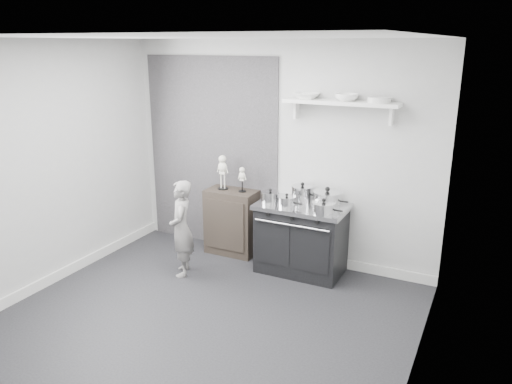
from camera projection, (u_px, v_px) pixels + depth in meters
ground at (204, 320)px, 4.98m from camera, size 4.00×4.00×0.00m
room_shell at (199, 156)px, 4.67m from camera, size 4.02×3.62×2.71m
wall_shelf at (341, 104)px, 5.50m from camera, size 1.30×0.26×0.24m
stove at (301, 238)px, 5.93m from camera, size 1.05×0.66×0.84m
side_cabinet at (232, 222)px, 6.47m from camera, size 0.65×0.38×0.85m
child at (182, 228)px, 5.81m from camera, size 0.45×0.50×1.15m
pot_front_left at (270, 197)px, 5.84m from camera, size 0.30×0.21×0.18m
pot_back_left at (302, 193)px, 5.94m from camera, size 0.35×0.26×0.22m
pot_back_right at (327, 199)px, 5.74m from camera, size 0.42×0.33×0.23m
pot_front_right at (324, 208)px, 5.49m from camera, size 0.35×0.26×0.17m
pot_front_center at (287, 201)px, 5.72m from camera, size 0.30×0.21×0.16m
skeleton_full at (223, 170)px, 6.33m from camera, size 0.14×0.09×0.51m
skeleton_torso at (242, 178)px, 6.23m from camera, size 0.10×0.07×0.36m
bowl_large at (307, 96)px, 5.64m from camera, size 0.28×0.28×0.07m
bowl_small at (347, 97)px, 5.45m from camera, size 0.25×0.25×0.08m
plate_stack at (379, 100)px, 5.30m from camera, size 0.25×0.25×0.06m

